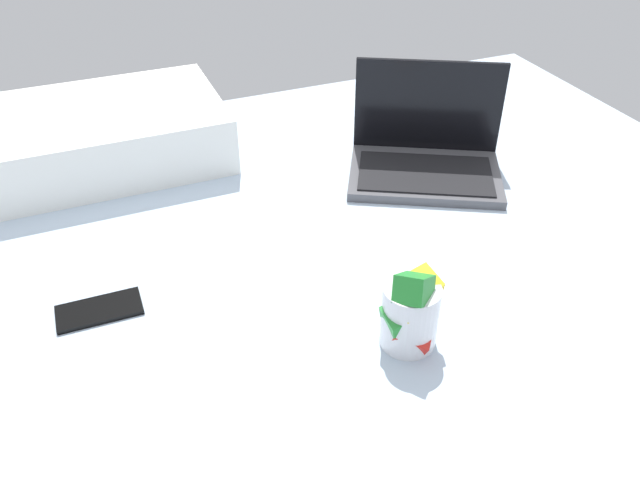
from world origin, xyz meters
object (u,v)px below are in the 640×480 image
at_px(laptop, 426,154).
at_px(cell_phone, 99,310).
at_px(snack_cup, 410,312).
at_px(pillow, 107,134).

distance_m(laptop, cell_phone, 0.77).
height_order(snack_cup, cell_phone, snack_cup).
xyz_separation_m(snack_cup, pillow, (-0.35, 0.79, 0.00)).
relative_size(laptop, snack_cup, 2.62).
relative_size(snack_cup, pillow, 0.29).
distance_m(snack_cup, cell_phone, 0.52).
distance_m(laptop, pillow, 0.73).
height_order(laptop, cell_phone, laptop).
relative_size(snack_cup, cell_phone, 1.09).
xyz_separation_m(laptop, snack_cup, (-0.29, -0.46, 0.02)).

